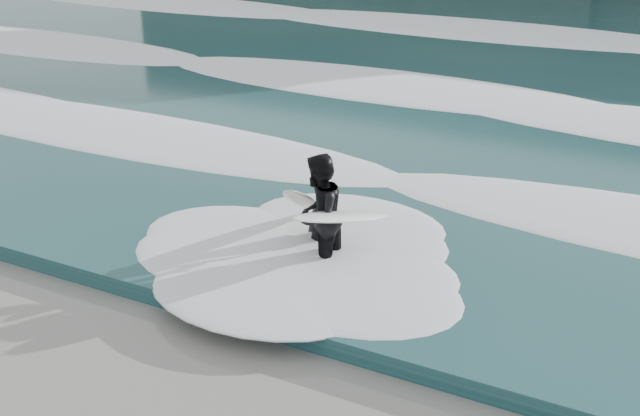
{
  "coord_description": "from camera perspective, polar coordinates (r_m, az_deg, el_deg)",
  "views": [
    {
      "loc": [
        4.61,
        -5.1,
        6.02
      ],
      "look_at": [
        -0.99,
        5.45,
        1.0
      ],
      "focal_mm": 45.0,
      "sensor_mm": 36.0,
      "label": 1
    }
  ],
  "objects": [
    {
      "name": "foam_mid",
      "position": [
        22.32,
        15.24,
        7.46
      ],
      "size": [
        60.0,
        4.0,
        0.24
      ],
      "primitive_type": "ellipsoid",
      "color": "white",
      "rests_on": "sea"
    },
    {
      "name": "sea",
      "position": [
        34.91,
        20.38,
        11.73
      ],
      "size": [
        90.0,
        52.0,
        0.3
      ],
      "primitive_type": "cube",
      "color": "#1C4549",
      "rests_on": "ground"
    },
    {
      "name": "surfer_left",
      "position": [
        13.36,
        -0.14,
        0.11
      ],
      "size": [
        1.15,
        1.71,
        1.73
      ],
      "color": "black",
      "rests_on": "ground"
    },
    {
      "name": "foam_far",
      "position": [
        30.96,
        19.28,
        11.19
      ],
      "size": [
        60.0,
        4.8,
        0.3
      ],
      "primitive_type": "ellipsoid",
      "color": "white",
      "rests_on": "sea"
    },
    {
      "name": "surfer_right",
      "position": [
        12.63,
        0.0,
        -0.56
      ],
      "size": [
        1.44,
        2.0,
        2.02
      ],
      "color": "black",
      "rests_on": "ground"
    },
    {
      "name": "foam_near",
      "position": [
        15.87,
        9.2,
        1.74
      ],
      "size": [
        60.0,
        3.2,
        0.2
      ],
      "primitive_type": "ellipsoid",
      "color": "white",
      "rests_on": "sea"
    }
  ]
}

